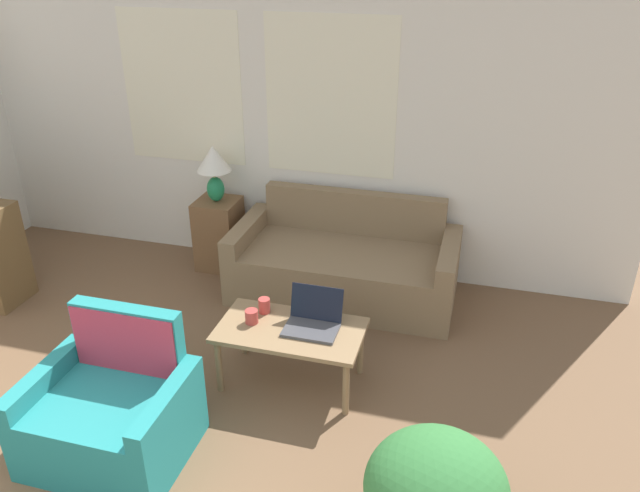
# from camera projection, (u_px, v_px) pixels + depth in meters

# --- Properties ---
(wall_back) EXTENTS (6.30, 0.06, 2.60)m
(wall_back) POSITION_uv_depth(u_px,v_px,m) (265.00, 121.00, 5.34)
(wall_back) COLOR white
(wall_back) RESTS_ON ground_plane
(couch) EXTENTS (1.83, 0.86, 0.80)m
(couch) POSITION_uv_depth(u_px,v_px,m) (345.00, 265.00, 5.22)
(couch) COLOR #846B4C
(couch) RESTS_ON ground_plane
(armchair) EXTENTS (0.88, 0.70, 0.83)m
(armchair) POSITION_uv_depth(u_px,v_px,m) (114.00, 412.00, 3.61)
(armchair) COLOR teal
(armchair) RESTS_ON ground_plane
(side_table) EXTENTS (0.37, 0.37, 0.64)m
(side_table) POSITION_uv_depth(u_px,v_px,m) (219.00, 234.00, 5.62)
(side_table) COLOR brown
(side_table) RESTS_ON ground_plane
(table_lamp) EXTENTS (0.30, 0.30, 0.50)m
(table_lamp) POSITION_uv_depth(u_px,v_px,m) (214.00, 165.00, 5.33)
(table_lamp) COLOR #1E8451
(table_lamp) RESTS_ON side_table
(coffee_table) EXTENTS (0.96, 0.53, 0.43)m
(coffee_table) POSITION_uv_depth(u_px,v_px,m) (290.00, 335.00, 4.10)
(coffee_table) COLOR #8E704C
(coffee_table) RESTS_ON ground_plane
(laptop) EXTENTS (0.35, 0.30, 0.25)m
(laptop) POSITION_uv_depth(u_px,v_px,m) (313.00, 320.00, 4.07)
(laptop) COLOR #47474C
(laptop) RESTS_ON coffee_table
(cup_navy) EXTENTS (0.08, 0.08, 0.10)m
(cup_navy) POSITION_uv_depth(u_px,v_px,m) (264.00, 306.00, 4.23)
(cup_navy) COLOR #B23D38
(cup_navy) RESTS_ON coffee_table
(cup_yellow) EXTENTS (0.09, 0.09, 0.09)m
(cup_yellow) POSITION_uv_depth(u_px,v_px,m) (252.00, 316.00, 4.12)
(cup_yellow) COLOR #B23D38
(cup_yellow) RESTS_ON coffee_table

